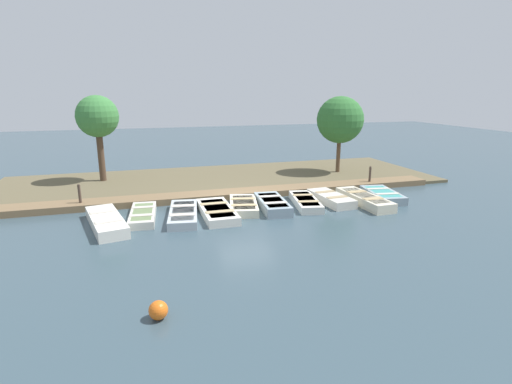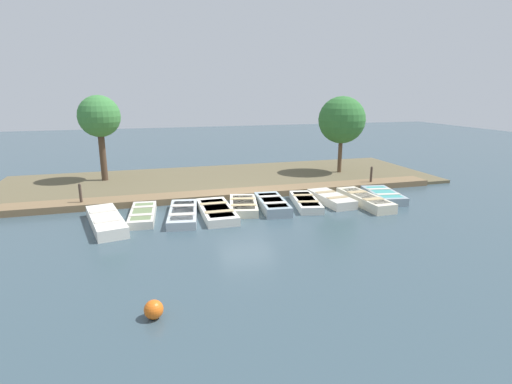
# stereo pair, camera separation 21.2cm
# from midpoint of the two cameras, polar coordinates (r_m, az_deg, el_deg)

# --- Properties ---
(ground_plane) EXTENTS (80.00, 80.00, 0.00)m
(ground_plane) POSITION_cam_midpoint_polar(r_m,az_deg,el_deg) (18.06, -1.08, -1.77)
(ground_plane) COLOR #384C56
(shore_bank) EXTENTS (8.00, 24.00, 0.16)m
(shore_bank) POSITION_cam_midpoint_polar(r_m,az_deg,el_deg) (22.76, -4.35, 1.78)
(shore_bank) COLOR brown
(shore_bank) RESTS_ON ground_plane
(dock_walkway) EXTENTS (1.23, 20.67, 0.30)m
(dock_walkway) POSITION_cam_midpoint_polar(r_m,az_deg,el_deg) (19.34, -2.16, -0.23)
(dock_walkway) COLOR brown
(dock_walkway) RESTS_ON ground_plane
(rowboat_0) EXTENTS (3.65, 1.77, 0.44)m
(rowboat_0) POSITION_cam_midpoint_polar(r_m,az_deg,el_deg) (16.10, -20.28, -3.89)
(rowboat_0) COLOR silver
(rowboat_0) RESTS_ON ground_plane
(rowboat_1) EXTENTS (3.00, 1.20, 0.33)m
(rowboat_1) POSITION_cam_midpoint_polar(r_m,az_deg,el_deg) (16.70, -15.53, -3.09)
(rowboat_1) COLOR beige
(rowboat_1) RESTS_ON ground_plane
(rowboat_2) EXTENTS (3.39, 1.55, 0.35)m
(rowboat_2) POSITION_cam_midpoint_polar(r_m,az_deg,el_deg) (16.40, -10.02, -3.05)
(rowboat_2) COLOR #B2BCC1
(rowboat_2) RESTS_ON ground_plane
(rowboat_3) EXTENTS (3.23, 1.24, 0.36)m
(rowboat_3) POSITION_cam_midpoint_polar(r_m,az_deg,el_deg) (16.52, -5.28, -2.74)
(rowboat_3) COLOR silver
(rowboat_3) RESTS_ON ground_plane
(rowboat_4) EXTENTS (2.87, 1.70, 0.36)m
(rowboat_4) POSITION_cam_midpoint_polar(r_m,az_deg,el_deg) (17.27, -1.47, -1.92)
(rowboat_4) COLOR beige
(rowboat_4) RESTS_ON ground_plane
(rowboat_5) EXTENTS (2.95, 1.33, 0.44)m
(rowboat_5) POSITION_cam_midpoint_polar(r_m,az_deg,el_deg) (17.33, 2.69, -1.73)
(rowboat_5) COLOR #8C9EA8
(rowboat_5) RESTS_ON ground_plane
(rowboat_6) EXTENTS (3.06, 1.51, 0.35)m
(rowboat_6) POSITION_cam_midpoint_polar(r_m,az_deg,el_deg) (17.97, 7.43, -1.40)
(rowboat_6) COLOR silver
(rowboat_6) RESTS_ON ground_plane
(rowboat_7) EXTENTS (2.79, 1.26, 0.40)m
(rowboat_7) POSITION_cam_midpoint_polar(r_m,az_deg,el_deg) (18.60, 11.01, -0.92)
(rowboat_7) COLOR beige
(rowboat_7) RESTS_ON ground_plane
(rowboat_8) EXTENTS (3.46, 1.09, 0.44)m
(rowboat_8) POSITION_cam_midpoint_polar(r_m,az_deg,el_deg) (18.69, 15.57, -1.06)
(rowboat_8) COLOR beige
(rowboat_8) RESTS_ON ground_plane
(rowboat_9) EXTENTS (2.81, 1.63, 0.39)m
(rowboat_9) POSITION_cam_midpoint_polar(r_m,az_deg,el_deg) (19.83, 18.01, -0.44)
(rowboat_9) COLOR #8C9EA8
(rowboat_9) RESTS_ON ground_plane
(mooring_post_near) EXTENTS (0.12, 0.12, 1.13)m
(mooring_post_near) POSITION_cam_midpoint_polar(r_m,az_deg,el_deg) (18.81, -23.46, -0.53)
(mooring_post_near) COLOR #47382D
(mooring_post_near) RESTS_ON ground_plane
(mooring_post_far) EXTENTS (0.12, 0.12, 1.13)m
(mooring_post_far) POSITION_cam_midpoint_polar(r_m,az_deg,el_deg) (21.98, 16.38, 2.09)
(mooring_post_far) COLOR #47382D
(mooring_post_far) RESTS_ON ground_plane
(buoy) EXTENTS (0.44, 0.44, 0.44)m
(buoy) POSITION_cam_midpoint_polar(r_m,az_deg,el_deg) (9.62, -13.78, -15.99)
(buoy) COLOR orange
(buoy) RESTS_ON ground_plane
(park_tree_far_left) EXTENTS (2.23, 2.23, 4.77)m
(park_tree_far_left) POSITION_cam_midpoint_polar(r_m,az_deg,el_deg) (23.27, -21.25, 9.90)
(park_tree_far_left) COLOR #4C3828
(park_tree_far_left) RESTS_ON ground_plane
(park_tree_left) EXTENTS (2.77, 2.77, 4.69)m
(park_tree_left) POSITION_cam_midpoint_polar(r_m,az_deg,el_deg) (24.58, 12.40, 10.00)
(park_tree_left) COLOR brown
(park_tree_left) RESTS_ON ground_plane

